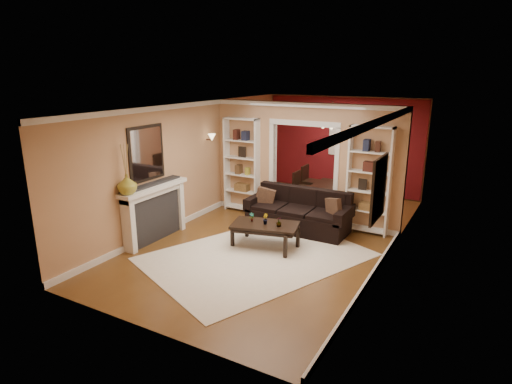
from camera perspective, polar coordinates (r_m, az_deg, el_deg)
The scene contains 30 objects.
floor at distance 9.18m, azimuth 3.23°, elevation -5.68°, with size 8.00×8.00×0.00m, color brown.
ceiling at distance 8.57m, azimuth 3.51°, elevation 11.36°, with size 8.00×8.00×0.00m, color white.
wall_back at distance 12.44m, azimuth 11.51°, elevation 6.18°, with size 8.00×8.00×0.00m, color tan.
wall_front at distance 5.61m, azimuth -14.92°, elevation -5.73°, with size 8.00×8.00×0.00m, color tan.
wall_left at distance 9.94m, azimuth -8.40°, elevation 3.97°, with size 8.00×8.00×0.00m, color tan.
wall_right at distance 8.09m, azimuth 17.85°, elevation 0.64°, with size 8.00×8.00×0.00m, color tan.
partition_wall at distance 9.85m, azimuth 6.43°, elevation 3.93°, with size 4.50×0.15×2.70m, color tan.
red_back_panel at distance 12.41m, azimuth 11.46°, elevation 6.03°, with size 4.44×0.04×2.64m, color maroon.
dining_window at distance 12.34m, azimuth 11.46°, elevation 7.06°, with size 0.78×0.03×0.98m, color #8CA5CC.
area_rug at distance 8.11m, azimuth 0.04°, elevation -8.61°, with size 2.78×3.89×0.01m, color white.
sofa at distance 9.34m, azimuth 5.64°, elevation -2.49°, with size 2.26×0.97×0.88m, color black.
pillow_left at distance 9.59m, azimuth 1.25°, elevation -0.70°, with size 0.41×0.12×0.41m, color brown.
pillow_right at distance 8.99m, azimuth 10.30°, elevation -2.14°, with size 0.40×0.11×0.40m, color brown.
coffee_table at distance 8.46m, azimuth 1.21°, elevation -5.81°, with size 1.28×0.69×0.49m, color black.
plant_left at distance 8.48m, azimuth -0.56°, elevation -3.36°, with size 0.10×0.06×0.18m, color #336626.
plant_center at distance 8.34m, azimuth 1.22°, elevation -3.61°, with size 0.11×0.09×0.20m, color #336626.
plant_right at distance 8.21m, azimuth 3.07°, elevation -4.01°, with size 0.10×0.10×0.19m, color #336626.
bookshelf_left at distance 10.43m, azimuth -1.85°, elevation 3.56°, with size 0.90×0.30×2.30m, color white.
bookshelf_right at distance 9.26m, azimuth 14.84°, elevation 1.46°, with size 0.90×0.30×2.30m, color white.
fireplace at distance 8.93m, azimuth -13.23°, elevation -2.76°, with size 0.32×1.70×1.16m, color white.
vase at distance 8.24m, azimuth -16.81°, elevation 0.99°, with size 0.36×0.36×0.38m, color olive.
mirror at distance 8.73m, azimuth -14.41°, elevation 5.01°, with size 0.03×0.95×1.10m, color silver.
wall_sconce at distance 10.23m, azimuth -6.18°, elevation 7.12°, with size 0.18×0.18×0.22m, color #FFE0A5.
framed_art at distance 7.10m, azimuth 15.99°, elevation 0.41°, with size 0.04×0.85×1.05m, color black.
dining_table at distance 11.30m, azimuth 9.62°, elevation -0.37°, with size 0.81×1.45×0.51m, color black.
dining_chair_nw at distance 11.17m, azimuth 6.49°, elevation 0.54°, with size 0.43×0.43×0.88m, color black.
dining_chair_ne at distance 10.81m, azimuth 11.86°, elevation -0.10°, with size 0.46×0.46×0.92m, color black.
dining_chair_sw at distance 11.70m, azimuth 7.64°, elevation 1.34°, with size 0.46×0.46×0.93m, color black.
dining_chair_se at distance 11.37m, azimuth 12.78°, elevation 0.57°, with size 0.44×0.44×0.90m, color black.
chandelier at distance 11.12m, azimuth 9.59°, elevation 8.67°, with size 0.50×0.50×0.30m, color #40261D.
Camera 1 is at (3.71, -7.70, 3.36)m, focal length 30.00 mm.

